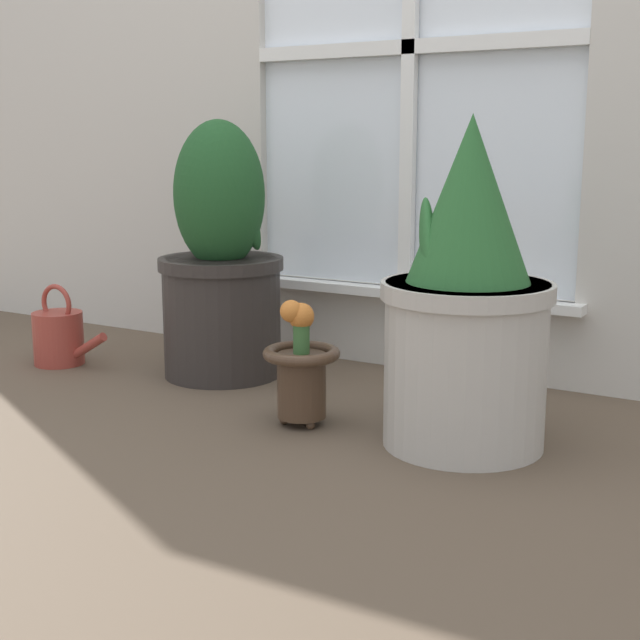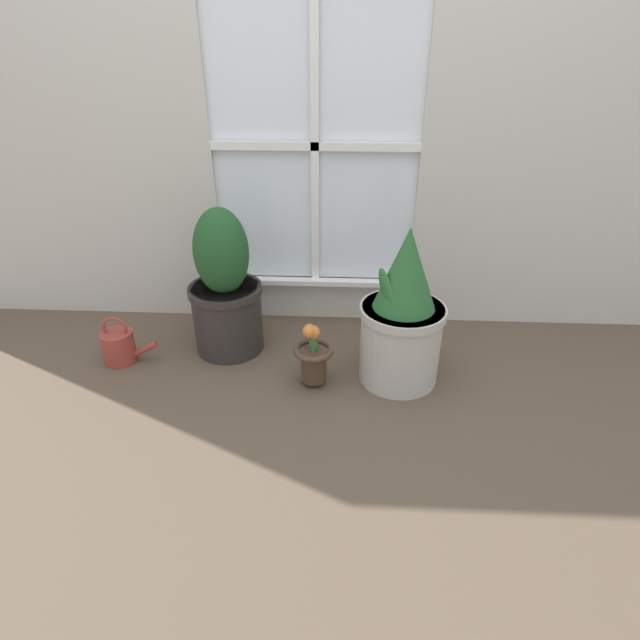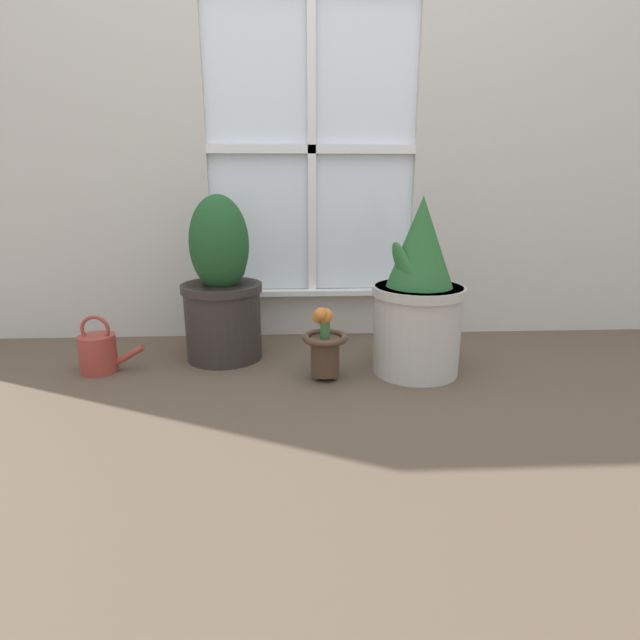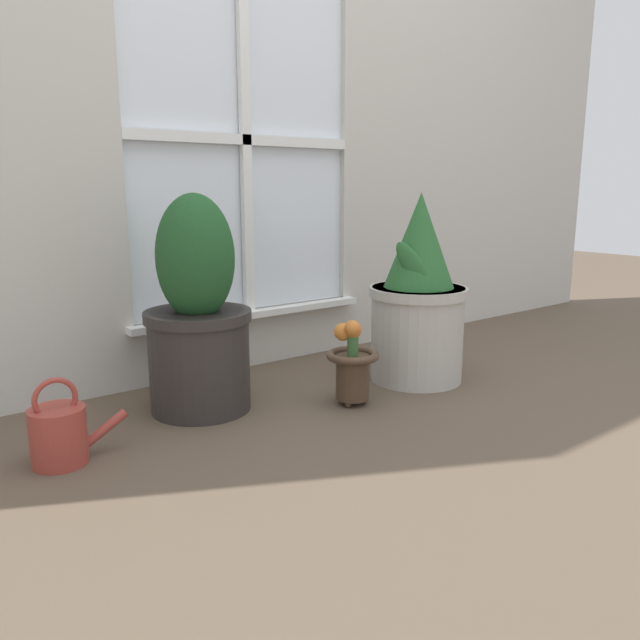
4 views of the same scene
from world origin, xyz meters
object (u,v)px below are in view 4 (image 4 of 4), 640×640
Objects in this scene: potted_plant_right at (418,300)px; flower_vase at (352,363)px; potted_plant_left at (198,318)px; watering_can at (60,434)px.

potted_plant_right is 2.38× the size of flower_vase.
potted_plant_left is at bearing 165.41° from potted_plant_right.
potted_plant_left is 0.76m from potted_plant_right.
potted_plant_right is 0.38m from flower_vase.
potted_plant_right is at bearing -2.73° from watering_can.
potted_plant_right is at bearing -14.59° from potted_plant_left.
flower_vase is at bearing -32.19° from potted_plant_left.
watering_can is (-0.45, -0.14, -0.21)m from potted_plant_left.
potted_plant_left reaches higher than flower_vase.
potted_plant_left is 0.51m from watering_can.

